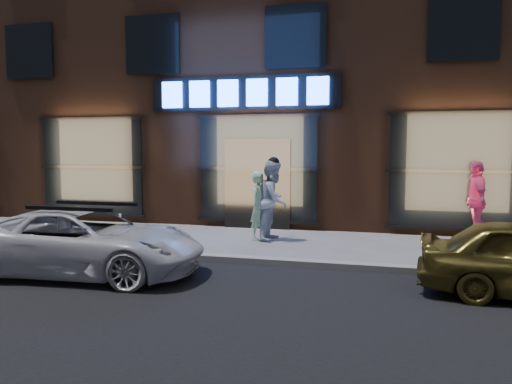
# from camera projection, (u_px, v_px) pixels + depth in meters

# --- Properties ---
(ground) EXTENTS (90.00, 90.00, 0.00)m
(ground) POSITION_uv_depth(u_px,v_px,m) (206.00, 260.00, 9.63)
(ground) COLOR slate
(ground) RESTS_ON ground
(road) EXTENTS (60.00, 10.00, 0.01)m
(road) POSITION_uv_depth(u_px,v_px,m) (23.00, 374.00, 4.82)
(road) COLOR black
(road) RESTS_ON ground
(curb) EXTENTS (60.00, 0.25, 0.12)m
(curb) POSITION_uv_depth(u_px,v_px,m) (206.00, 257.00, 9.63)
(curb) COLOR gray
(curb) RESTS_ON ground
(storefront_building) EXTENTS (30.20, 8.28, 10.30)m
(storefront_building) POSITION_uv_depth(u_px,v_px,m) (288.00, 59.00, 16.85)
(storefront_building) COLOR #54301E
(storefront_building) RESTS_ON ground
(man_bowtie) EXTENTS (0.54, 0.68, 1.61)m
(man_bowtie) POSITION_uv_depth(u_px,v_px,m) (259.00, 206.00, 11.71)
(man_bowtie) COLOR #AEE4B7
(man_bowtie) RESTS_ON ground
(man_cap) EXTENTS (0.78, 0.96, 1.87)m
(man_cap) POSITION_uv_depth(u_px,v_px,m) (273.00, 200.00, 11.71)
(man_cap) COLOR white
(man_cap) RESTS_ON ground
(passerby) EXTENTS (0.56, 1.13, 1.86)m
(passerby) POSITION_uv_depth(u_px,v_px,m) (476.00, 200.00, 11.73)
(passerby) COLOR #E55E98
(passerby) RESTS_ON ground
(white_suv) EXTENTS (4.23, 2.21, 1.14)m
(white_suv) POSITION_uv_depth(u_px,v_px,m) (84.00, 242.00, 8.53)
(white_suv) COLOR silver
(white_suv) RESTS_ON ground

